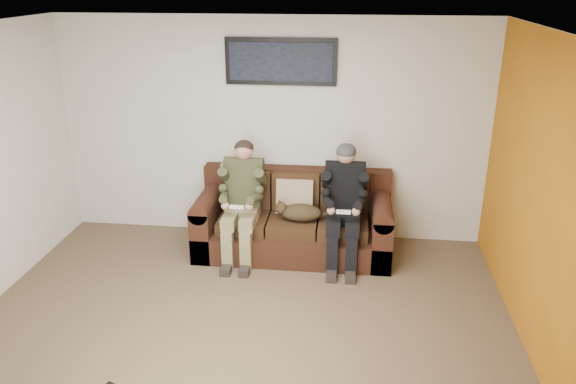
# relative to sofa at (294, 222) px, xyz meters

# --- Properties ---
(floor) EXTENTS (5.00, 5.00, 0.00)m
(floor) POSITION_rel_sofa_xyz_m (-0.32, -1.83, -0.34)
(floor) COLOR brown
(floor) RESTS_ON ground
(ceiling) EXTENTS (5.00, 5.00, 0.00)m
(ceiling) POSITION_rel_sofa_xyz_m (-0.32, -1.83, 2.26)
(ceiling) COLOR silver
(ceiling) RESTS_ON ground
(wall_back) EXTENTS (5.00, 0.00, 5.00)m
(wall_back) POSITION_rel_sofa_xyz_m (-0.32, 0.42, 0.96)
(wall_back) COLOR beige
(wall_back) RESTS_ON ground
(wall_right) EXTENTS (0.00, 4.50, 4.50)m
(wall_right) POSITION_rel_sofa_xyz_m (2.18, -1.83, 0.96)
(wall_right) COLOR beige
(wall_right) RESTS_ON ground
(accent_wall_right) EXTENTS (0.00, 4.50, 4.50)m
(accent_wall_right) POSITION_rel_sofa_xyz_m (2.17, -1.83, 0.96)
(accent_wall_right) COLOR #AB6111
(accent_wall_right) RESTS_ON ground
(sofa) EXTENTS (2.19, 0.95, 0.90)m
(sofa) POSITION_rel_sofa_xyz_m (0.00, 0.00, 0.00)
(sofa) COLOR #351A10
(sofa) RESTS_ON ground
(throw_pillow) EXTENTS (0.42, 0.20, 0.41)m
(throw_pillow) POSITION_rel_sofa_xyz_m (-0.00, 0.04, 0.30)
(throw_pillow) COLOR #9F8468
(throw_pillow) RESTS_ON sofa
(throw_blanket) EXTENTS (0.45, 0.22, 0.08)m
(throw_blanket) POSITION_rel_sofa_xyz_m (-0.66, 0.28, 0.56)
(throw_blanket) COLOR tan
(throw_blanket) RESTS_ON sofa
(person_left) EXTENTS (0.51, 0.87, 1.29)m
(person_left) POSITION_rel_sofa_xyz_m (-0.56, -0.18, 0.39)
(person_left) COLOR #857B53
(person_left) RESTS_ON sofa
(person_right) EXTENTS (0.51, 0.86, 1.30)m
(person_right) POSITION_rel_sofa_xyz_m (0.56, -0.18, 0.39)
(person_right) COLOR black
(person_right) RESTS_ON sofa
(cat) EXTENTS (0.66, 0.26, 0.24)m
(cat) POSITION_rel_sofa_xyz_m (0.07, -0.18, 0.20)
(cat) COLOR #45341B
(cat) RESTS_ON sofa
(framed_poster) EXTENTS (1.25, 0.05, 0.52)m
(framed_poster) POSITION_rel_sofa_xyz_m (-0.20, 0.39, 1.76)
(framed_poster) COLOR black
(framed_poster) RESTS_ON wall_back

